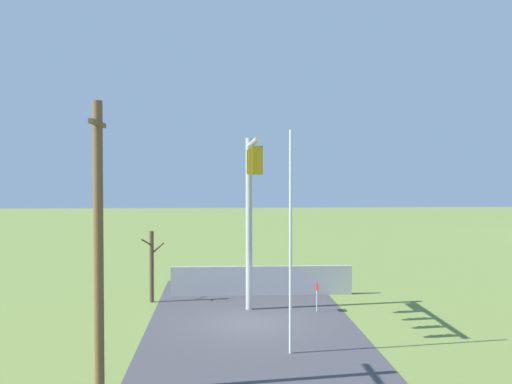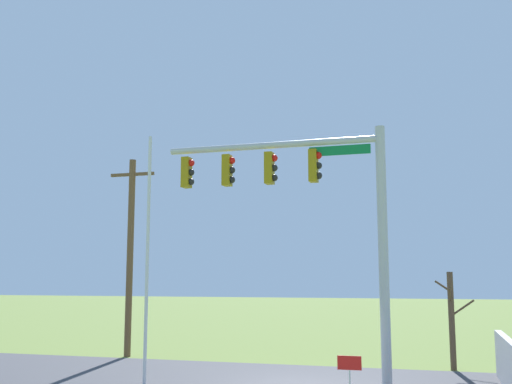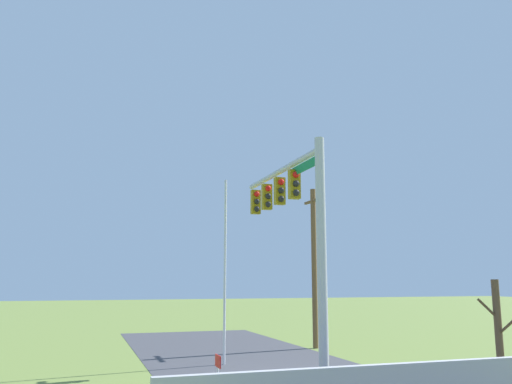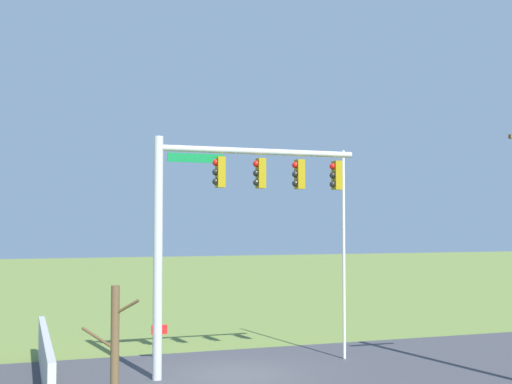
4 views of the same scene
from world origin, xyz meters
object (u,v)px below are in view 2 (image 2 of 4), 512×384
(utility_pole, at_px, (130,252))
(bare_tree, at_px, (452,319))
(signal_mast, at_px, (311,200))
(open_sign, at_px, (350,370))
(flagpole, at_px, (147,257))

(utility_pole, relative_size, bare_tree, 2.41)
(signal_mast, bearing_deg, bare_tree, 48.20)
(signal_mast, relative_size, utility_pole, 0.94)
(open_sign, bearing_deg, bare_tree, 71.15)
(signal_mast, height_order, open_sign, signal_mast)
(utility_pole, xyz_separation_m, bare_tree, (12.10, -0.14, -2.38))
(open_sign, bearing_deg, flagpole, 163.63)
(utility_pole, distance_m, open_sign, 12.51)
(utility_pole, bearing_deg, bare_tree, -0.65)
(flagpole, height_order, bare_tree, flagpole)
(bare_tree, bearing_deg, open_sign, -108.85)
(flagpole, height_order, open_sign, flagpole)
(utility_pole, bearing_deg, signal_mast, -28.49)
(signal_mast, height_order, flagpole, signal_mast)
(signal_mast, xyz_separation_m, flagpole, (-4.72, -1.03, -1.65))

